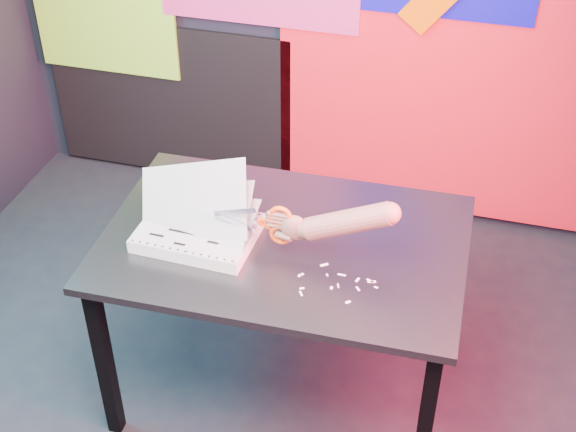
% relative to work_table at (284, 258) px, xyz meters
% --- Properties ---
extents(room, '(3.01, 3.01, 2.71)m').
position_rel_work_table_xyz_m(room, '(-0.23, -0.18, 0.68)').
color(room, black).
rests_on(room, ground).
extents(backdrop, '(2.88, 0.05, 2.08)m').
position_rel_work_table_xyz_m(backdrop, '(-0.17, 1.29, 0.29)').
color(backdrop, red).
rests_on(backdrop, ground).
extents(work_table, '(1.27, 0.87, 0.75)m').
position_rel_work_table_xyz_m(work_table, '(0.00, 0.00, 0.00)').
color(work_table, black).
rests_on(work_table, ground).
extents(printout_stack, '(0.44, 0.31, 0.30)m').
position_rel_work_table_xyz_m(printout_stack, '(-0.29, -0.07, 0.11)').
color(printout_stack, white).
rests_on(printout_stack, work_table).
extents(scissors, '(0.27, 0.02, 0.15)m').
position_rel_work_table_xyz_m(scissors, '(-0.00, -0.09, 0.22)').
color(scissors, silver).
rests_on(scissors, printout_stack).
extents(hand_forearm, '(0.42, 0.08, 0.21)m').
position_rel_work_table_xyz_m(hand_forearm, '(0.21, -0.10, 0.27)').
color(hand_forearm, '#8F5749').
rests_on(hand_forearm, work_table).
extents(paper_clippings, '(0.27, 0.18, 0.00)m').
position_rel_work_table_xyz_m(paper_clippings, '(0.23, -0.16, 0.09)').
color(paper_clippings, white).
rests_on(paper_clippings, work_table).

